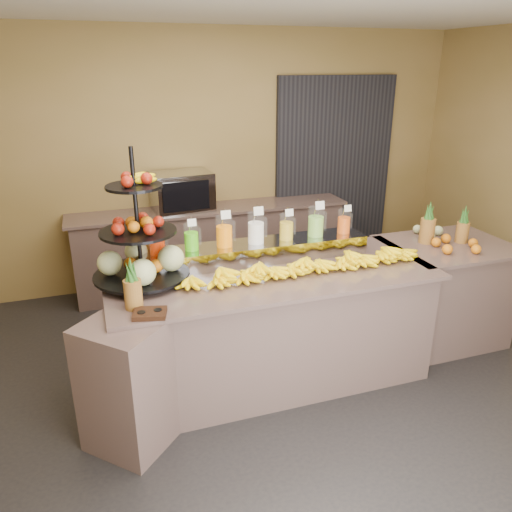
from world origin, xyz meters
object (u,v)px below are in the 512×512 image
right_fruit_pile (449,238)px  oven_warmer (182,191)px  pitcher_tray (256,251)px  fruit_stand (147,249)px  banana_heap (304,263)px  condiment_caddy (150,313)px

right_fruit_pile → oven_warmer: size_ratio=0.67×
pitcher_tray → fruit_stand: fruit_stand is taller
fruit_stand → oven_warmer: size_ratio=1.57×
banana_heap → oven_warmer: size_ratio=3.15×
fruit_stand → right_fruit_pile: 2.58m
banana_heap → fruit_stand: fruit_stand is taller
pitcher_tray → right_fruit_pile: 1.72m
fruit_stand → oven_warmer: (0.60, 1.80, -0.04)m
fruit_stand → condiment_caddy: size_ratio=4.74×
banana_heap → oven_warmer: (-0.55, 2.00, 0.14)m
fruit_stand → right_fruit_pile: fruit_stand is taller
banana_heap → fruit_stand: size_ratio=2.00×
right_fruit_pile → fruit_stand: bearing=178.0°
condiment_caddy → right_fruit_pile: right_fruit_pile is taller
condiment_caddy → pitcher_tray: bearing=36.3°
banana_heap → right_fruit_pile: size_ratio=4.68×
pitcher_tray → banana_heap: banana_heap is taller
pitcher_tray → oven_warmer: size_ratio=2.99×
pitcher_tray → banana_heap: size_ratio=0.95×
banana_heap → right_fruit_pile: (1.42, 0.11, 0.00)m
right_fruit_pile → condiment_caddy: bearing=-169.8°
pitcher_tray → banana_heap: bearing=-49.4°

